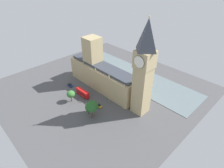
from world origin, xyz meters
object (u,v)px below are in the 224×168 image
car_blue_trailing (70,85)px  street_lamp_opposite_hall (87,106)px  car_yellow_cab_corner (99,106)px  plane_tree_midblock (71,94)px  double_decker_bus_under_trees (83,93)px  clock_tower (144,69)px  plane_tree_leading (91,107)px  plane_tree_by_river_gate (92,106)px  parliament_building (101,73)px  street_lamp_far_end (88,108)px  pedestrian_near_tower (109,101)px

car_blue_trailing → street_lamp_opposite_hall: size_ratio=0.78×
car_yellow_cab_corner → plane_tree_midblock: plane_tree_midblock is taller
double_decker_bus_under_trees → car_blue_trailing: bearing=86.2°
double_decker_bus_under_trees → street_lamp_opposite_hall: (7.51, 13.99, 1.72)m
clock_tower → car_blue_trailing: clock_tower is taller
clock_tower → double_decker_bus_under_trees: size_ratio=5.17×
plane_tree_leading → plane_tree_midblock: (-0.49, -20.95, -2.42)m
plane_tree_by_river_gate → plane_tree_leading: bearing=43.1°
double_decker_bus_under_trees → plane_tree_leading: size_ratio=0.98×
parliament_building → car_yellow_cab_corner: parliament_building is taller
plane_tree_midblock → plane_tree_leading: bearing=88.7°
car_blue_trailing → double_decker_bus_under_trees: (0.69, 16.17, 1.74)m
double_decker_bus_under_trees → plane_tree_by_river_gate: (6.63, 18.16, 3.60)m
plane_tree_leading → street_lamp_opposite_hall: bearing=-101.6°
parliament_building → clock_tower: (1.47, 35.90, 18.08)m
street_lamp_far_end → plane_tree_leading: bearing=79.9°
parliament_building → double_decker_bus_under_trees: parliament_building is taller
parliament_building → plane_tree_midblock: bearing=0.2°
clock_tower → street_lamp_far_end: clock_tower is taller
clock_tower → street_lamp_opposite_hall: 39.27m
double_decker_bus_under_trees → street_lamp_opposite_hall: bearing=-119.6°
plane_tree_leading → plane_tree_midblock: plane_tree_leading is taller
clock_tower → plane_tree_midblock: (23.81, -35.81, -22.78)m
street_lamp_far_end → street_lamp_opposite_hall: bearing=-104.1°
car_blue_trailing → street_lamp_far_end: street_lamp_far_end is taller
plane_tree_leading → pedestrian_near_tower: bearing=-167.9°
car_blue_trailing → plane_tree_leading: bearing=78.0°
parliament_building → street_lamp_opposite_hall: size_ratio=9.01×
car_yellow_cab_corner → pedestrian_near_tower: (-7.95, 1.03, -0.18)m
car_yellow_cab_corner → plane_tree_leading: (9.12, 4.68, 6.96)m
plane_tree_by_river_gate → plane_tree_midblock: bearing=-85.0°
clock_tower → car_yellow_cab_corner: size_ratio=12.80×
clock_tower → plane_tree_midblock: clock_tower is taller
car_yellow_cab_corner → plane_tree_leading: 12.40m
plane_tree_midblock → pedestrian_near_tower: bearing=133.8°
plane_tree_leading → car_blue_trailing: bearing=-104.6°
pedestrian_near_tower → car_yellow_cab_corner: bearing=-172.9°
double_decker_bus_under_trees → plane_tree_midblock: (8.28, -0.79, 2.79)m
parliament_building → street_lamp_opposite_hall: bearing=31.2°
double_decker_bus_under_trees → car_yellow_cab_corner: bearing=-90.0°
car_yellow_cab_corner → pedestrian_near_tower: bearing=-6.7°
double_decker_bus_under_trees → plane_tree_midblock: plane_tree_midblock is taller
clock_tower → street_lamp_far_end: (23.60, -18.81, -23.84)m
clock_tower → plane_tree_midblock: size_ratio=7.14×
plane_tree_by_river_gate → street_lamp_opposite_hall: 4.65m
car_blue_trailing → plane_tree_leading: plane_tree_leading is taller
pedestrian_near_tower → clock_tower: bearing=-54.2°
clock_tower → plane_tree_by_river_gate: bearing=-37.3°
car_blue_trailing → pedestrian_near_tower: size_ratio=3.09×
plane_tree_midblock → street_lamp_far_end: size_ratio=1.22×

